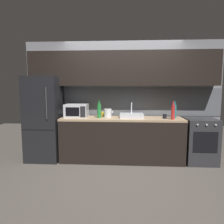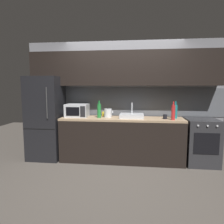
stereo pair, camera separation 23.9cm
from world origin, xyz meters
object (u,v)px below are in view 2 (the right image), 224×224
(refrigerator, at_px, (46,118))
(microwave, at_px, (77,110))
(mug_dark, at_px, (165,117))
(mug_yellow, at_px, (104,114))
(oven_range, at_px, (201,142))
(wine_bottle_teal, at_px, (175,111))
(wine_bottle_red, at_px, (173,112))
(kettle, at_px, (108,113))
(wine_bottle_green, at_px, (99,111))

(refrigerator, xyz_separation_m, microwave, (0.68, 0.02, 0.17))
(mug_dark, distance_m, mug_yellow, 1.29)
(oven_range, relative_size, mug_yellow, 9.55)
(wine_bottle_teal, bearing_deg, mug_dark, -156.08)
(mug_dark, bearing_deg, oven_range, 3.56)
(refrigerator, xyz_separation_m, oven_range, (3.20, -0.00, -0.42))
(oven_range, relative_size, wine_bottle_red, 2.53)
(microwave, distance_m, wine_bottle_teal, 2.01)
(wine_bottle_teal, bearing_deg, refrigerator, -179.00)
(microwave, bearing_deg, mug_dark, -2.06)
(oven_range, relative_size, kettle, 4.51)
(refrigerator, bearing_deg, microwave, 1.55)
(microwave, distance_m, mug_dark, 1.80)
(wine_bottle_red, bearing_deg, wine_bottle_teal, 69.92)
(wine_bottle_green, bearing_deg, wine_bottle_teal, 3.59)
(oven_range, xyz_separation_m, mug_dark, (-0.72, -0.04, 0.49))
(wine_bottle_teal, bearing_deg, wine_bottle_green, -176.41)
(mug_dark, height_order, mug_yellow, mug_yellow)
(kettle, distance_m, wine_bottle_green, 0.20)
(mug_dark, relative_size, mug_yellow, 0.91)
(kettle, relative_size, wine_bottle_green, 0.57)
(mug_dark, xyz_separation_m, mug_yellow, (-1.26, 0.25, 0.00))
(wine_bottle_teal, height_order, wine_bottle_red, wine_bottle_red)
(microwave, height_order, wine_bottle_teal, wine_bottle_teal)
(oven_range, height_order, kettle, kettle)
(kettle, relative_size, wine_bottle_teal, 0.58)
(mug_yellow, bearing_deg, oven_range, -5.80)
(wine_bottle_red, relative_size, mug_dark, 4.12)
(refrigerator, distance_m, wine_bottle_teal, 2.69)
(mug_yellow, bearing_deg, wine_bottle_teal, -5.94)
(oven_range, height_order, microwave, microwave)
(refrigerator, relative_size, mug_yellow, 18.46)
(wine_bottle_red, bearing_deg, kettle, 170.18)
(kettle, xyz_separation_m, wine_bottle_green, (-0.17, -0.10, 0.06))
(refrigerator, xyz_separation_m, mug_yellow, (1.21, 0.20, 0.08))
(wine_bottle_teal, relative_size, wine_bottle_red, 0.96)
(refrigerator, xyz_separation_m, wine_bottle_red, (2.61, -0.17, 0.18))
(refrigerator, height_order, microwave, refrigerator)
(mug_yellow, bearing_deg, wine_bottle_green, -101.44)
(oven_range, relative_size, microwave, 1.96)
(wine_bottle_green, bearing_deg, refrigerator, 177.60)
(kettle, relative_size, mug_dark, 2.32)
(wine_bottle_teal, xyz_separation_m, mug_dark, (-0.21, -0.09, -0.10))
(oven_range, bearing_deg, kettle, 178.24)
(microwave, relative_size, wine_bottle_teal, 1.34)
(wine_bottle_green, relative_size, wine_bottle_red, 0.99)
(wine_bottle_teal, bearing_deg, kettle, 179.61)
(microwave, distance_m, wine_bottle_green, 0.49)
(mug_dark, bearing_deg, mug_yellow, 168.96)
(refrigerator, relative_size, kettle, 8.70)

